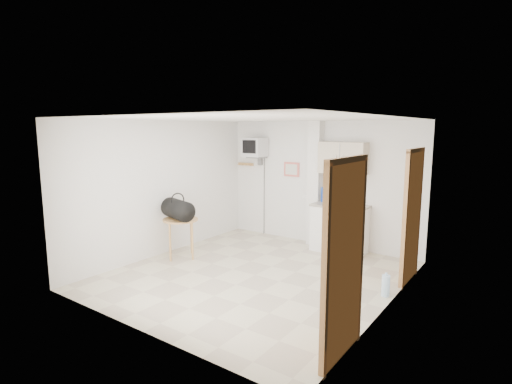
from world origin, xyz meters
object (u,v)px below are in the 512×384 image
Objects in this scene: crt_television at (255,148)px; round_table at (181,224)px; duffel_bag at (178,209)px; water_bottle at (386,286)px.

crt_television is 2.45m from round_table.
water_bottle is at bearing 24.42° from duffel_bag.
water_bottle is at bearing -25.25° from crt_television.
crt_television reaches higher than water_bottle.
duffel_bag reaches higher than water_bottle.
round_table is 0.99× the size of duffel_bag.
crt_television is 4.19m from water_bottle.
crt_television is 2.36m from duffel_bag.
water_bottle is at bearing 6.99° from round_table.
crt_television is 2.97× the size of round_table.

